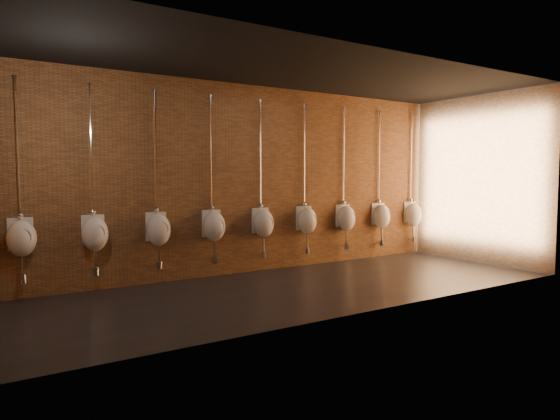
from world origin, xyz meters
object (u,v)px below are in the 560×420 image
(urinal_2, at_px, (158,229))
(urinal_3, at_px, (214,225))
(urinal_8, at_px, (413,214))
(urinal_7, at_px, (381,215))
(urinal_4, at_px, (263,222))
(urinal_6, at_px, (346,218))
(urinal_0, at_px, (21,237))
(urinal_1, at_px, (95,233))
(urinal_5, at_px, (307,220))

(urinal_2, bearing_deg, urinal_3, 0.00)
(urinal_3, height_order, urinal_8, same)
(urinal_7, height_order, urinal_8, same)
(urinal_2, distance_m, urinal_4, 1.86)
(urinal_2, bearing_deg, urinal_4, 0.00)
(urinal_3, distance_m, urinal_6, 2.79)
(urinal_2, distance_m, urinal_6, 3.72)
(urinal_2, relative_size, urinal_4, 1.00)
(urinal_7, bearing_deg, urinal_3, 180.00)
(urinal_8, bearing_deg, urinal_4, 180.00)
(urinal_2, bearing_deg, urinal_6, 0.00)
(urinal_0, bearing_deg, urinal_6, 0.00)
(urinal_2, distance_m, urinal_7, 4.65)
(urinal_1, distance_m, urinal_3, 1.86)
(urinal_5, bearing_deg, urinal_4, 180.00)
(urinal_1, distance_m, urinal_4, 2.79)
(urinal_1, xyz_separation_m, urinal_3, (1.86, 0.00, 0.00))
(urinal_4, height_order, urinal_8, same)
(urinal_1, height_order, urinal_4, same)
(urinal_3, relative_size, urinal_8, 1.00)
(urinal_3, bearing_deg, urinal_2, 180.00)
(urinal_0, bearing_deg, urinal_8, 0.00)
(urinal_2, distance_m, urinal_8, 5.58)
(urinal_5, xyz_separation_m, urinal_6, (0.93, 0.00, 0.00))
(urinal_8, bearing_deg, urinal_1, 180.00)
(urinal_4, bearing_deg, urinal_7, 0.00)
(urinal_1, bearing_deg, urinal_8, 0.00)
(urinal_0, relative_size, urinal_3, 1.00)
(urinal_2, bearing_deg, urinal_8, 0.00)
(urinal_3, xyz_separation_m, urinal_4, (0.93, 0.00, 0.00))
(urinal_0, xyz_separation_m, urinal_4, (3.72, 0.00, 0.00))
(urinal_5, relative_size, urinal_7, 1.00)
(urinal_4, xyz_separation_m, urinal_5, (0.93, 0.00, 0.00))
(urinal_1, bearing_deg, urinal_3, 0.00)
(urinal_0, height_order, urinal_6, same)
(urinal_1, height_order, urinal_7, same)
(urinal_7, bearing_deg, urinal_2, 180.00)
(urinal_1, relative_size, urinal_4, 1.00)
(urinal_5, bearing_deg, urinal_0, 180.00)
(urinal_0, distance_m, urinal_2, 1.86)
(urinal_5, relative_size, urinal_8, 1.00)
(urinal_4, relative_size, urinal_5, 1.00)
(urinal_0, relative_size, urinal_4, 1.00)
(urinal_1, distance_m, urinal_8, 6.51)
(urinal_5, bearing_deg, urinal_1, 180.00)
(urinal_5, distance_m, urinal_7, 1.86)
(urinal_3, relative_size, urinal_4, 1.00)
(urinal_6, distance_m, urinal_7, 0.93)
(urinal_3, relative_size, urinal_7, 1.00)
(urinal_6, bearing_deg, urinal_3, 180.00)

